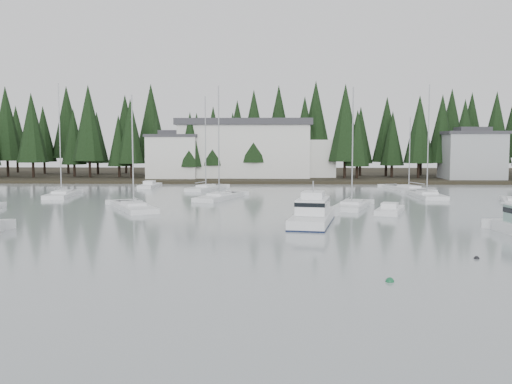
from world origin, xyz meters
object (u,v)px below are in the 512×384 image
sailboat_5 (427,197)px  runabout_1 (390,212)px  sailboat_3 (62,196)px  cabin_cruiser_center (312,216)px  house_west (173,155)px  sailboat_6 (134,209)px  sailboat_0 (352,207)px  runabout_3 (149,186)px  sailboat_2 (206,189)px  harbor_inn (256,149)px  sailboat_1 (409,190)px  sailboat_4 (219,198)px  house_east_a (472,154)px

sailboat_5 → runabout_1: bearing=153.4°
sailboat_3 → cabin_cruiser_center: bearing=-134.1°
house_west → sailboat_6: bearing=-85.0°
house_west → sailboat_0: size_ratio=0.72×
sailboat_5 → runabout_3: 41.83m
runabout_1 → sailboat_2: bearing=57.1°
harbor_inn → runabout_1: bearing=-73.7°
sailboat_3 → sailboat_5: size_ratio=1.01×
harbor_inn → runabout_3: size_ratio=4.64×
sailboat_1 → sailboat_4: bearing=100.1°
sailboat_5 → sailboat_6: (-34.16, -14.60, -0.02)m
sailboat_5 → runabout_1: (-8.07, -16.90, 0.05)m
cabin_cruiser_center → runabout_1: bearing=-36.6°
harbor_inn → sailboat_3: (-23.89, -35.39, -5.68)m
house_east_a → runabout_1: 53.07m
house_east_a → runabout_3: bearing=-164.4°
sailboat_5 → cabin_cruiser_center: bearing=145.5°
house_east_a → harbor_inn: size_ratio=0.36×
cabin_cruiser_center → sailboat_2: bearing=31.4°
house_east_a → runabout_1: (-23.88, -47.15, -4.77)m
sailboat_3 → runabout_1: 42.17m
sailboat_4 → runabout_1: bearing=-109.3°
cabin_cruiser_center → sailboat_5: size_ratio=0.69×
cabin_cruiser_center → sailboat_6: bearing=71.5°
cabin_cruiser_center → sailboat_6: sailboat_6 is taller
sailboat_1 → sailboat_6: (-34.19, -24.63, 0.01)m
sailboat_1 → house_east_a: bearing=-54.3°
harbor_inn → cabin_cruiser_center: bearing=-83.3°
sailboat_6 → runabout_3: 29.94m
house_east_a → sailboat_1: size_ratio=0.95×
cabin_cruiser_center → sailboat_1: (16.20, 34.53, -0.59)m
sailboat_1 → sailboat_5: (-0.03, -10.03, 0.03)m
house_west → runabout_3: 16.95m
cabin_cruiser_center → sailboat_5: bearing=-23.2°
cabin_cruiser_center → runabout_1: (8.09, 7.59, -0.50)m
sailboat_5 → harbor_inn: bearing=32.8°
cabin_cruiser_center → sailboat_6: size_ratio=0.82×
harbor_inn → sailboat_1: 34.25m
house_east_a → cabin_cruiser_center: house_east_a is taller
harbor_inn → runabout_1: (15.08, -51.50, -5.64)m
harbor_inn → sailboat_4: bearing=-94.9°
sailboat_0 → house_west: bearing=49.3°
sailboat_6 → house_west: bearing=-22.1°
sailboat_1 → runabout_1: sailboat_1 is taller
house_east_a → runabout_1: house_east_a is taller
cabin_cruiser_center → sailboat_0: sailboat_0 is taller
house_east_a → harbor_inn: harbor_inn is taller
sailboat_0 → sailboat_1: (11.27, 22.66, -0.03)m
sailboat_1 → sailboat_2: sailboat_2 is taller
house_east_a → sailboat_0: (-27.04, -42.88, -4.83)m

